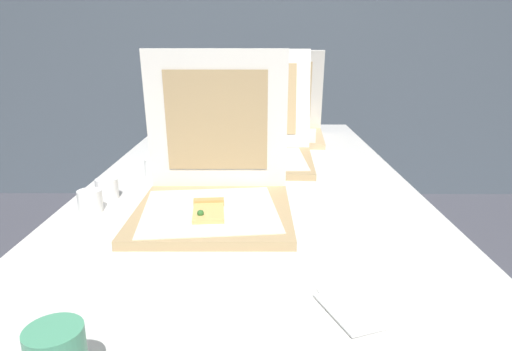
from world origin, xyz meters
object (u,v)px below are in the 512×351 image
pizza_box_front (214,191)px  cup_white_far (187,147)px  pizza_box_middle (258,146)px  cup_white_near_center (107,189)px  pizza_box_back (280,126)px  cup_white_near_left (90,201)px  cup_white_mid (154,167)px  napkin_pile (368,305)px  table (250,194)px

pizza_box_front → cup_white_far: (-0.16, 0.63, -0.03)m
pizza_box_middle → cup_white_near_center: size_ratio=7.96×
cup_white_far → pizza_box_front: bearing=-75.4°
pizza_box_front → cup_white_near_center: bearing=160.8°
cup_white_far → cup_white_near_center: same height
pizza_box_back → cup_white_near_left: pizza_box_back is taller
cup_white_mid → pizza_box_front: bearing=-55.6°
pizza_box_front → pizza_box_middle: size_ratio=0.83×
pizza_box_back → cup_white_near_center: pizza_box_back is taller
cup_white_near_left → cup_white_mid: bearing=74.1°
cup_white_far → cup_white_near_center: (-0.14, -0.52, 0.00)m
pizza_box_front → napkin_pile: size_ratio=2.28×
pizza_box_middle → cup_white_mid: size_ratio=7.96×
table → cup_white_near_center: cup_white_near_center is taller
napkin_pile → table: bearing=106.1°
table → pizza_box_back: size_ratio=4.93×
table → cup_white_near_left: size_ratio=33.31×
pizza_box_front → pizza_box_middle: pizza_box_front is taller
cup_white_near_center → napkin_pile: cup_white_near_center is taller
pizza_box_back → table: bearing=-96.3°
pizza_box_middle → pizza_box_back: (0.10, 0.42, 0.00)m
pizza_box_back → cup_white_near_center: (-0.52, -0.83, -0.03)m
pizza_box_front → cup_white_near_center: (-0.31, 0.10, -0.03)m
pizza_box_middle → cup_white_far: 0.30m
pizza_box_front → cup_white_mid: pizza_box_front is taller
cup_white_mid → cup_white_near_center: same height
cup_white_far → cup_white_near_center: 0.54m
pizza_box_front → cup_white_near_left: (-0.32, 0.00, -0.03)m
pizza_box_front → cup_white_near_left: 0.32m
napkin_pile → pizza_box_middle: bearing=100.6°
napkin_pile → cup_white_near_left: bearing=144.5°
cup_white_near_center → pizza_box_front: bearing=-18.9°
cup_white_near_left → napkin_pile: bearing=-35.5°
pizza_box_front → napkin_pile: 0.52m
pizza_box_back → napkin_pile: 1.37m
table → cup_white_far: 0.43m
table → cup_white_near_left: cup_white_near_left is taller
pizza_box_front → napkin_pile: (0.29, -0.43, -0.05)m
pizza_box_middle → napkin_pile: (0.18, -0.95, -0.05)m
pizza_box_back → napkin_pile: pizza_box_back is taller
cup_white_near_center → pizza_box_back: bearing=58.2°
pizza_box_middle → cup_white_near_left: size_ratio=7.96×
pizza_box_back → cup_white_mid: bearing=-121.0°
pizza_box_front → pizza_box_middle: 0.53m
table → pizza_box_front: 0.31m
pizza_box_middle → cup_white_near_left: pizza_box_middle is taller
table → cup_white_near_center: size_ratio=33.31×
cup_white_near_left → napkin_pile: (0.61, -0.43, -0.03)m
pizza_box_front → cup_white_near_left: size_ratio=6.57×
pizza_box_back → cup_white_far: pizza_box_back is taller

